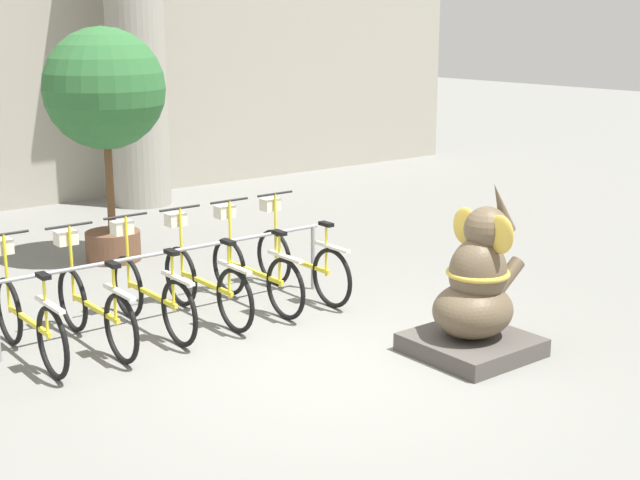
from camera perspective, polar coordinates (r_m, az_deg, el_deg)
The scene contains 11 objects.
ground_plane at distance 8.16m, azimuth 0.51°, elevation -8.04°, with size 60.00×60.00×0.00m, color slate.
column_right at distance 15.12m, azimuth -11.72°, elevation 12.06°, with size 1.19×1.19×5.16m.
bike_rack at distance 9.26m, azimuth -9.42°, elevation -1.58°, with size 3.75×0.05×0.77m.
bicycle_0 at distance 8.61m, azimuth -18.23°, elevation -4.69°, with size 0.48×1.75×1.11m.
bicycle_1 at distance 8.79m, azimuth -14.30°, elevation -4.01°, with size 0.48×1.75×1.11m.
bicycle_2 at distance 9.10m, azimuth -10.84°, elevation -3.21°, with size 0.48×1.75×1.11m.
bicycle_3 at distance 9.39m, azimuth -7.41°, elevation -2.54°, with size 0.48×1.75×1.11m.
bicycle_4 at distance 9.72m, azimuth -4.26°, elevation -1.88°, with size 0.48×1.75×1.11m.
bicycle_5 at distance 10.08m, azimuth -1.33°, elevation -1.27°, with size 0.48×1.75×1.11m.
elephant_statue at distance 8.41m, azimuth 9.96°, elevation -3.61°, with size 1.03×1.03×1.63m.
potted_tree at distance 11.56m, azimuth -13.62°, elevation 8.88°, with size 1.52×1.52×2.98m.
Camera 1 is at (-4.74, -5.90, 3.07)m, focal length 50.00 mm.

